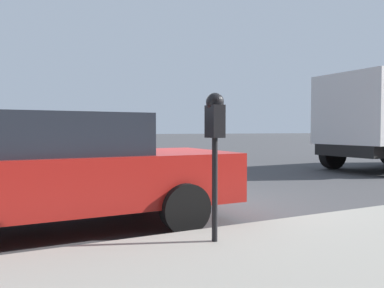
# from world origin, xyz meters

# --- Properties ---
(ground_plane) EXTENTS (220.00, 220.00, 0.00)m
(ground_plane) POSITION_xyz_m (0.00, 0.00, 0.00)
(ground_plane) COLOR #424244
(parking_meter) EXTENTS (0.21, 0.19, 1.56)m
(parking_meter) POSITION_xyz_m (-2.69, 0.58, 1.33)
(parking_meter) COLOR black
(parking_meter) RESTS_ON sidewalk
(car_red) EXTENTS (2.13, 4.97, 1.53)m
(car_red) POSITION_xyz_m (-0.90, 2.12, 0.81)
(car_red) COLOR #B21E19
(car_red) RESTS_ON ground_plane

